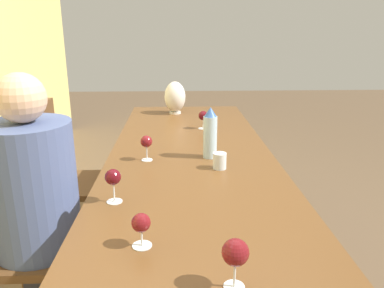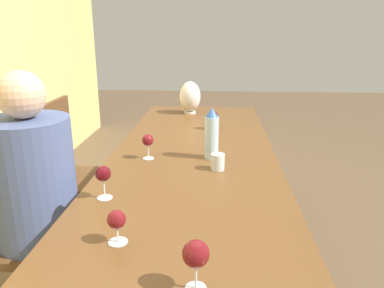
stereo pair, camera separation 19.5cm
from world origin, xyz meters
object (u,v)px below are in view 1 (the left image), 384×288
object	(u,v)px
chair_near	(22,236)
chair_far	(68,174)
water_tumbler	(220,161)
wine_glass_3	(146,142)
wine_glass_1	(113,178)
wine_glass_4	(141,224)
wine_glass_2	(203,116)
person_near	(39,207)
water_bottle	(210,133)
wine_glass_0	(235,253)
vase	(175,97)

from	to	relation	value
chair_near	chair_far	world-z (taller)	same
water_tumbler	wine_glass_3	distance (m)	0.40
chair_near	wine_glass_1	bearing A→B (deg)	-108.61
wine_glass_4	chair_far	distance (m)	1.42
wine_glass_3	wine_glass_2	bearing A→B (deg)	-28.25
person_near	water_bottle	bearing A→B (deg)	-64.88
water_bottle	chair_near	bearing A→B (deg)	112.81
person_near	wine_glass_2	bearing A→B (deg)	-39.38
wine_glass_1	chair_far	size ratio (longest dim) A/B	0.14
water_bottle	wine_glass_1	size ratio (longest dim) A/B	1.97
water_tumbler	wine_glass_0	size ratio (longest dim) A/B	0.55
chair_near	wine_glass_3	bearing A→B (deg)	-58.31
wine_glass_2	wine_glass_3	distance (m)	0.73
water_bottle	person_near	distance (m)	0.92
wine_glass_0	wine_glass_4	bearing A→B (deg)	51.70
water_bottle	person_near	world-z (taller)	person_near
vase	wine_glass_3	size ratio (longest dim) A/B	1.93
vase	wine_glass_3	distance (m)	1.15
chair_far	water_tumbler	bearing A→B (deg)	-120.69
wine_glass_1	water_tumbler	bearing A→B (deg)	-52.44
wine_glass_3	person_near	distance (m)	0.61
wine_glass_1	chair_far	bearing A→B (deg)	26.83
water_tumbler	wine_glass_0	bearing A→B (deg)	176.22
chair_far	vase	bearing A→B (deg)	-44.03
water_tumbler	wine_glass_3	bearing A→B (deg)	69.72
wine_glass_2	chair_far	world-z (taller)	chair_far
person_near	wine_glass_1	bearing A→B (deg)	-112.84
water_bottle	wine_glass_4	xyz separation A→B (m)	(-0.86, 0.30, -0.06)
wine_glass_3	person_near	world-z (taller)	person_near
wine_glass_4	wine_glass_2	bearing A→B (deg)	-11.49
vase	wine_glass_2	size ratio (longest dim) A/B	2.07
water_bottle	chair_near	world-z (taller)	water_bottle
water_tumbler	chair_far	size ratio (longest dim) A/B	0.08
wine_glass_2	chair_near	distance (m)	1.38
chair_far	person_near	world-z (taller)	person_near
wine_glass_3	wine_glass_1	bearing A→B (deg)	169.29
water_bottle	chair_far	size ratio (longest dim) A/B	0.28
chair_far	water_bottle	bearing A→B (deg)	-113.00
water_bottle	wine_glass_0	size ratio (longest dim) A/B	1.90
water_bottle	vase	xyz separation A→B (m)	(1.11, 0.19, 0.00)
water_bottle	vase	world-z (taller)	water_bottle
vase	chair_far	bearing A→B (deg)	135.97
wine_glass_1	chair_far	distance (m)	1.08
vase	wine_glass_4	world-z (taller)	vase
water_bottle	wine_glass_0	world-z (taller)	water_bottle
vase	chair_near	xyz separation A→B (m)	(-1.49, 0.71, -0.38)
wine_glass_0	vase	bearing A→B (deg)	4.39
water_tumbler	wine_glass_4	bearing A→B (deg)	154.51
water_bottle	wine_glass_1	world-z (taller)	water_bottle
water_tumbler	vase	size ratio (longest dim) A/B	0.31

